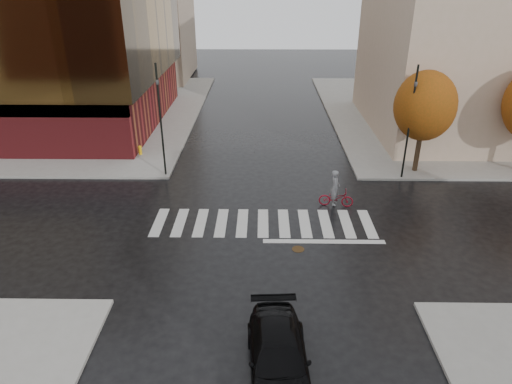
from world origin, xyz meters
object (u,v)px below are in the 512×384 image
at_px(traffic_light_ne, 411,116).
at_px(traffic_light_nw, 160,114).
at_px(sedan, 279,357).
at_px(fire_hydrant, 140,150).
at_px(cyclist, 336,194).

bearing_deg(traffic_light_ne, traffic_light_nw, -18.11).
height_order(sedan, fire_hydrant, sedan).
height_order(cyclist, traffic_light_nw, traffic_light_nw).
bearing_deg(sedan, cyclist, 70.13).
bearing_deg(fire_hydrant, traffic_light_ne, -11.86).
relative_size(sedan, traffic_light_nw, 0.69).
bearing_deg(traffic_light_ne, sedan, 44.80).
bearing_deg(traffic_light_nw, sedan, 40.19).
height_order(traffic_light_nw, fire_hydrant, traffic_light_nw).
distance_m(cyclist, traffic_light_nw, 11.62).
bearing_deg(traffic_light_ne, fire_hydrant, -29.19).
distance_m(cyclist, traffic_light_ne, 6.98).
bearing_deg(traffic_light_ne, cyclist, 21.14).
relative_size(sedan, traffic_light_ne, 0.69).
bearing_deg(fire_hydrant, sedan, -64.54).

